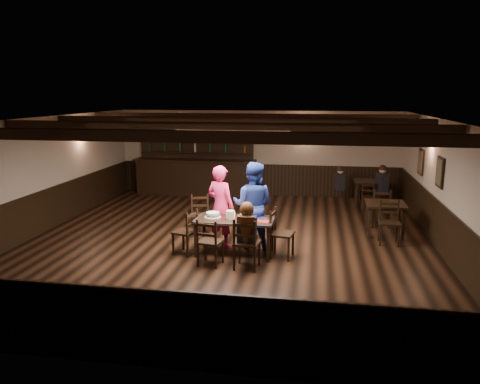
% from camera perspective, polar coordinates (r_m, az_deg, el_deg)
% --- Properties ---
extents(ground, '(10.00, 10.00, 0.00)m').
position_cam_1_polar(ground, '(10.52, -1.38, -5.97)').
color(ground, black).
rests_on(ground, ground).
extents(room_shell, '(9.02, 10.02, 2.71)m').
position_cam_1_polar(room_shell, '(10.16, -1.33, 3.50)').
color(room_shell, '#B9AD9A').
rests_on(room_shell, ground).
extents(dining_table, '(1.59, 0.82, 0.75)m').
position_cam_1_polar(dining_table, '(9.49, -0.65, -3.74)').
color(dining_table, black).
rests_on(dining_table, ground).
extents(chair_near_left, '(0.50, 0.48, 0.93)m').
position_cam_1_polar(chair_near_left, '(8.89, -3.85, -5.73)').
color(chair_near_left, black).
rests_on(chair_near_left, ground).
extents(chair_near_right, '(0.51, 0.49, 0.98)m').
position_cam_1_polar(chair_near_right, '(8.69, 0.71, -5.90)').
color(chair_near_right, black).
rests_on(chair_near_right, ground).
extents(chair_end_left, '(0.52, 0.54, 0.93)m').
position_cam_1_polar(chair_end_left, '(9.58, -6.32, -4.47)').
color(chair_end_left, black).
rests_on(chair_end_left, ground).
extents(chair_end_right, '(0.51, 0.53, 0.99)m').
position_cam_1_polar(chair_end_right, '(9.38, 4.63, -4.56)').
color(chair_end_right, black).
rests_on(chair_end_right, ground).
extents(chair_far_pushed, '(0.52, 0.51, 0.93)m').
position_cam_1_polar(chair_far_pushed, '(10.96, -4.89, -2.33)').
color(chair_far_pushed, black).
rests_on(chair_far_pushed, ground).
extents(woman_pink, '(0.76, 0.64, 1.76)m').
position_cam_1_polar(woman_pink, '(9.94, -2.39, -1.76)').
color(woman_pink, '#FF296A').
rests_on(woman_pink, ground).
extents(man_blue, '(0.96, 0.79, 1.85)m').
position_cam_1_polar(man_blue, '(9.86, 1.57, -1.63)').
color(man_blue, navy).
rests_on(man_blue, ground).
extents(seated_person, '(0.35, 0.53, 0.86)m').
position_cam_1_polar(seated_person, '(8.67, 0.84, -4.06)').
color(seated_person, black).
rests_on(seated_person, ground).
extents(cake, '(0.34, 0.34, 0.11)m').
position_cam_1_polar(cake, '(9.58, -3.34, -2.82)').
color(cake, white).
rests_on(cake, dining_table).
extents(plate_stack_a, '(0.18, 0.18, 0.17)m').
position_cam_1_polar(plate_stack_a, '(9.45, -1.17, -2.77)').
color(plate_stack_a, white).
rests_on(plate_stack_a, dining_table).
extents(plate_stack_b, '(0.17, 0.17, 0.20)m').
position_cam_1_polar(plate_stack_b, '(9.48, 0.58, -2.60)').
color(plate_stack_b, white).
rests_on(plate_stack_b, dining_table).
extents(tea_light, '(0.04, 0.04, 0.06)m').
position_cam_1_polar(tea_light, '(9.54, -0.02, -3.00)').
color(tea_light, '#A5A8AD').
rests_on(tea_light, dining_table).
extents(salt_shaker, '(0.04, 0.04, 0.09)m').
position_cam_1_polar(salt_shaker, '(9.28, 1.56, -3.30)').
color(salt_shaker, silver).
rests_on(salt_shaker, dining_table).
extents(pepper_shaker, '(0.03, 0.03, 0.08)m').
position_cam_1_polar(pepper_shaker, '(9.27, 2.09, -3.34)').
color(pepper_shaker, '#A5A8AD').
rests_on(pepper_shaker, dining_table).
extents(drink_glass, '(0.08, 0.08, 0.12)m').
position_cam_1_polar(drink_glass, '(9.50, 1.03, -2.84)').
color(drink_glass, silver).
rests_on(drink_glass, dining_table).
extents(menu_red, '(0.38, 0.31, 0.00)m').
position_cam_1_polar(menu_red, '(9.32, 2.60, -3.52)').
color(menu_red, '#A01E11').
rests_on(menu_red, dining_table).
extents(menu_blue, '(0.32, 0.30, 0.00)m').
position_cam_1_polar(menu_blue, '(9.52, 2.57, -3.17)').
color(menu_blue, '#101751').
rests_on(menu_blue, dining_table).
extents(bar_counter, '(3.95, 0.70, 2.20)m').
position_cam_1_polar(bar_counter, '(15.27, -5.47, 2.43)').
color(bar_counter, black).
rests_on(bar_counter, ground).
extents(back_table_a, '(0.91, 0.91, 0.75)m').
position_cam_1_polar(back_table_a, '(11.34, 17.29, -1.76)').
color(back_table_a, black).
rests_on(back_table_a, ground).
extents(back_table_b, '(0.72, 0.72, 0.75)m').
position_cam_1_polar(back_table_b, '(14.11, 15.18, 0.93)').
color(back_table_b, black).
rests_on(back_table_b, ground).
extents(bg_patron_left, '(0.30, 0.38, 0.69)m').
position_cam_1_polar(bg_patron_left, '(13.93, 12.11, 1.64)').
color(bg_patron_left, black).
rests_on(bg_patron_left, ground).
extents(bg_patron_right, '(0.34, 0.44, 0.79)m').
position_cam_1_polar(bg_patron_right, '(13.84, 16.94, 1.55)').
color(bg_patron_right, black).
rests_on(bg_patron_right, ground).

